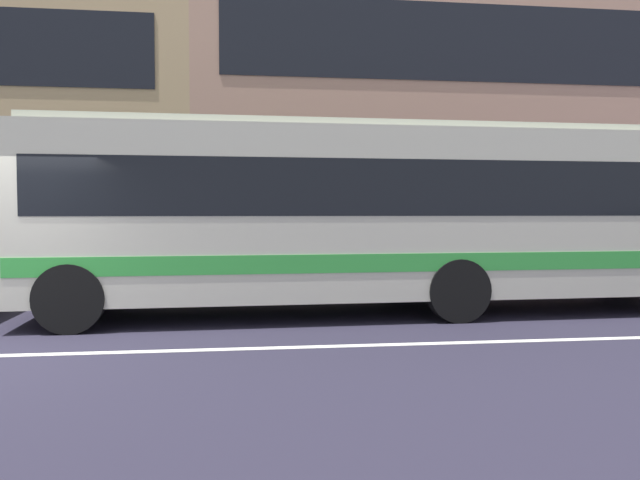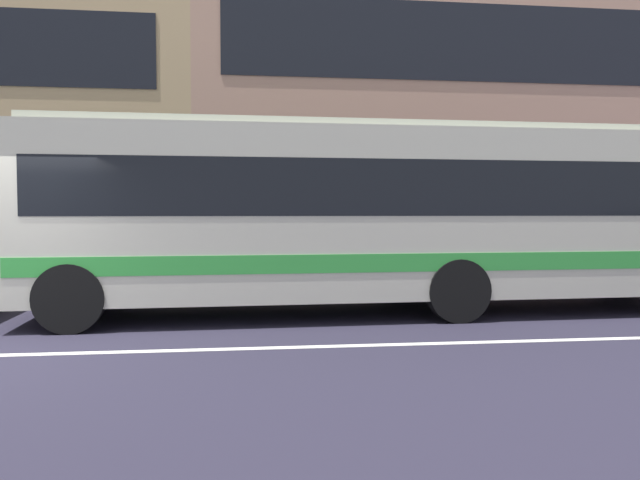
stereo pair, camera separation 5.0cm
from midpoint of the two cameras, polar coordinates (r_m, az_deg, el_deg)
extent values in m
cube|color=#1D4622|center=(15.26, -23.01, -2.49)|extent=(19.10, 1.10, 0.88)
cube|color=tan|center=(27.02, 14.30, 11.90)|extent=(22.34, 10.86, 12.28)
cube|color=black|center=(22.33, 19.67, 16.41)|extent=(20.55, 0.04, 2.46)
cube|color=beige|center=(10.88, 6.65, 2.39)|extent=(12.16, 2.90, 2.70)
cube|color=black|center=(10.88, 6.66, 4.52)|extent=(11.44, 2.90, 0.86)
cube|color=green|center=(10.91, 6.63, -1.52)|extent=(11.92, 2.92, 0.28)
cube|color=beige|center=(10.96, 6.69, 9.78)|extent=(11.67, 2.47, 0.12)
cube|color=black|center=(10.97, -25.63, 4.27)|extent=(0.09, 2.17, 0.95)
cylinder|color=black|center=(9.63, -21.73, -4.96)|extent=(1.01, 0.31, 1.00)
cylinder|color=black|center=(11.94, -19.16, -3.49)|extent=(1.01, 0.31, 1.00)
cylinder|color=black|center=(10.06, 12.59, -4.52)|extent=(1.01, 0.31, 1.00)
cylinder|color=black|center=(12.29, 8.56, -3.20)|extent=(1.01, 0.31, 1.00)
cylinder|color=black|center=(14.17, 25.40, -2.66)|extent=(1.01, 0.31, 1.00)
camera|label=1|loc=(0.03, -89.86, 0.01)|focal=35.12mm
camera|label=2|loc=(0.03, 90.14, -0.01)|focal=35.12mm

